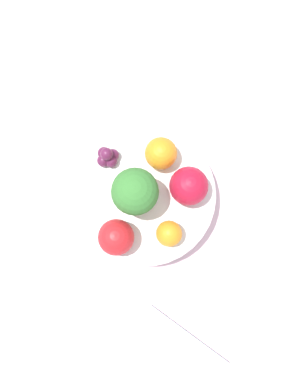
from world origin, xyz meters
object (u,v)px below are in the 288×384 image
(orange_back, at_px, (161,153))
(grape_cluster, at_px, (108,157))
(napkin, at_px, (156,384))
(broccoli, at_px, (133,189))
(bowl, at_px, (144,196))
(apple_red, at_px, (189,186))
(orange_front, at_px, (171,232))
(apple_green, at_px, (116,237))

(orange_back, bearing_deg, grape_cluster, -118.75)
(orange_back, bearing_deg, napkin, -31.10)
(broccoli, xyz_separation_m, orange_back, (-0.03, 0.06, -0.02))
(bowl, relative_size, broccoli, 2.61)
(broccoli, height_order, apple_red, broccoli)
(broccoli, distance_m, grape_cluster, 0.07)
(broccoli, relative_size, apple_red, 1.47)
(apple_red, height_order, orange_back, apple_red)
(apple_red, distance_m, orange_front, 0.07)
(orange_front, bearing_deg, apple_red, 128.53)
(grape_cluster, bearing_deg, apple_red, 37.94)
(broccoli, distance_m, napkin, 0.27)
(apple_red, bearing_deg, orange_back, -171.80)
(grape_cluster, distance_m, napkin, 0.32)
(apple_red, distance_m, napkin, 0.27)
(apple_green, bearing_deg, broccoli, 129.29)
(orange_back, distance_m, grape_cluster, 0.07)
(bowl, height_order, apple_green, apple_green)
(broccoli, xyz_separation_m, apple_green, (0.04, -0.05, -0.02))
(apple_red, height_order, grape_cluster, apple_red)
(apple_red, bearing_deg, apple_green, -84.76)
(bowl, xyz_separation_m, broccoli, (-0.00, -0.01, 0.06))
(apple_green, bearing_deg, apple_red, 95.24)
(bowl, distance_m, broccoli, 0.07)
(orange_back, distance_m, napkin, 0.31)
(orange_back, xyz_separation_m, napkin, (0.26, -0.16, -0.06))
(orange_back, relative_size, napkin, 0.22)
(orange_front, distance_m, orange_back, 0.11)
(apple_red, height_order, orange_front, apple_red)
(grape_cluster, bearing_deg, orange_back, 61.25)
(orange_back, xyz_separation_m, grape_cluster, (-0.04, -0.06, -0.01))
(bowl, distance_m, apple_green, 0.08)
(bowl, xyz_separation_m, apple_red, (0.03, 0.05, 0.05))
(orange_front, height_order, grape_cluster, orange_front)
(broccoli, xyz_separation_m, apple_red, (0.03, 0.07, -0.02))
(bowl, bearing_deg, napkin, -26.19)
(bowl, relative_size, grape_cluster, 6.08)
(orange_back, bearing_deg, apple_green, -57.51)
(orange_front, xyz_separation_m, grape_cluster, (-0.13, -0.02, -0.01))
(grape_cluster, height_order, napkin, grape_cluster)
(apple_red, bearing_deg, orange_front, -51.47)
(orange_front, height_order, napkin, orange_front)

